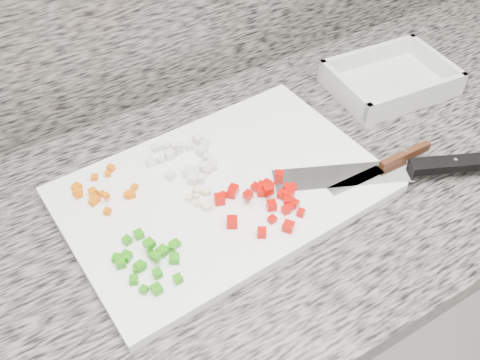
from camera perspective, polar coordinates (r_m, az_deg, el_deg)
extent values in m
cube|color=white|center=(1.26, 0.88, -15.75)|extent=(3.92, 0.62, 0.86)
cube|color=slate|center=(0.89, 1.19, -1.68)|extent=(3.96, 0.64, 0.04)
cube|color=white|center=(0.86, -1.83, -1.00)|extent=(0.52, 0.36, 0.02)
cube|color=#DC5F04|center=(0.87, -16.90, -1.47)|extent=(0.01, 0.01, 0.01)
cube|color=#DC5F04|center=(0.86, -15.32, -1.80)|extent=(0.01, 0.01, 0.01)
cube|color=#DC5F04|center=(0.87, -11.17, -0.73)|extent=(0.01, 0.01, 0.01)
cube|color=#DC5F04|center=(0.86, -15.41, -2.28)|extent=(0.01, 0.01, 0.01)
cube|color=#DC5F04|center=(0.85, -11.53, -1.45)|extent=(0.01, 0.01, 0.01)
cube|color=#DC5F04|center=(0.85, -14.07, -1.62)|extent=(0.01, 0.01, 0.01)
cube|color=#DC5F04|center=(0.90, -15.25, 0.31)|extent=(0.01, 0.01, 0.01)
cube|color=#DC5F04|center=(0.87, -15.41, -1.21)|extent=(0.01, 0.01, 0.01)
cube|color=#DC5F04|center=(0.90, -13.61, 1.25)|extent=(0.01, 0.01, 0.01)
cube|color=#DC5F04|center=(0.87, -14.55, -1.40)|extent=(0.01, 0.01, 0.01)
cube|color=#DC5F04|center=(0.89, -17.01, -0.71)|extent=(0.02, 0.02, 0.01)
cube|color=#DC5F04|center=(0.88, -16.93, -1.27)|extent=(0.02, 0.02, 0.01)
cube|color=#DC5F04|center=(0.86, -15.19, -1.98)|extent=(0.01, 0.01, 0.01)
cube|color=#DC5F04|center=(0.84, -13.96, -3.26)|extent=(0.01, 0.01, 0.01)
cube|color=#DC5F04|center=(0.90, -13.92, 0.63)|extent=(0.01, 0.01, 0.01)
cube|color=#DC5F04|center=(0.85, -11.84, -1.58)|extent=(0.01, 0.01, 0.01)
cube|color=silver|center=(0.88, -2.95, 1.49)|extent=(0.01, 0.01, 0.01)
cube|color=silver|center=(0.92, -3.78, 3.91)|extent=(0.02, 0.02, 0.01)
cube|color=silver|center=(0.87, -5.59, 0.92)|extent=(0.02, 0.02, 0.01)
cube|color=silver|center=(0.87, -7.41, 0.51)|extent=(0.02, 0.02, 0.01)
cube|color=silver|center=(0.86, -4.28, 0.06)|extent=(0.02, 0.02, 0.01)
cube|color=silver|center=(0.89, -3.45, 2.34)|extent=(0.02, 0.02, 0.01)
cube|color=silver|center=(0.92, -5.37, 3.58)|extent=(0.01, 0.01, 0.01)
cube|color=silver|center=(0.91, -4.08, 3.16)|extent=(0.02, 0.02, 0.01)
cube|color=silver|center=(0.88, -5.32, 1.08)|extent=(0.02, 0.02, 0.01)
cube|color=silver|center=(0.86, -5.03, 0.07)|extent=(0.02, 0.02, 0.02)
cube|color=silver|center=(0.91, -6.55, 3.63)|extent=(0.02, 0.02, 0.01)
cube|color=silver|center=(0.92, -8.98, 3.36)|extent=(0.01, 0.01, 0.01)
cube|color=silver|center=(0.86, -4.24, 0.16)|extent=(0.02, 0.02, 0.01)
cube|color=silver|center=(0.88, -3.61, 1.03)|extent=(0.01, 0.01, 0.01)
cube|color=silver|center=(0.91, -7.52, 2.73)|extent=(0.01, 0.01, 0.01)
cube|color=silver|center=(0.92, -6.59, 3.31)|extent=(0.02, 0.02, 0.01)
cube|color=silver|center=(0.87, -5.40, 0.71)|extent=(0.02, 0.02, 0.01)
cube|color=silver|center=(0.90, -8.46, 2.18)|extent=(0.01, 0.01, 0.01)
cube|color=silver|center=(0.88, -3.51, 1.32)|extent=(0.01, 0.01, 0.01)
cube|color=silver|center=(0.91, -7.28, 2.73)|extent=(0.02, 0.02, 0.01)
cube|color=silver|center=(0.88, -3.01, 1.73)|extent=(0.02, 0.02, 0.01)
cube|color=silver|center=(0.90, -9.49, 2.00)|extent=(0.01, 0.01, 0.01)
cube|color=silver|center=(0.93, -4.48, 4.36)|extent=(0.02, 0.02, 0.01)
cube|color=silver|center=(0.88, -3.91, 1.38)|extent=(0.02, 0.02, 0.01)
cube|color=silver|center=(0.92, -7.85, 3.61)|extent=(0.02, 0.02, 0.01)
cube|color=#25880C|center=(0.76, -10.96, -9.25)|extent=(0.01, 0.01, 0.01)
cube|color=#25880C|center=(0.76, -10.60, -9.00)|extent=(0.01, 0.01, 0.01)
cube|color=#25880C|center=(0.77, -9.40, -7.85)|extent=(0.01, 0.01, 0.01)
cube|color=#25880C|center=(0.79, -11.97, -6.32)|extent=(0.01, 0.01, 0.01)
cube|color=#25880C|center=(0.78, -13.02, -8.12)|extent=(0.02, 0.02, 0.01)
cube|color=#25880C|center=(0.78, -12.03, -7.95)|extent=(0.02, 0.02, 0.01)
cube|color=#25880C|center=(0.80, -10.75, -5.70)|extent=(0.01, 0.01, 0.01)
cube|color=#25880C|center=(0.75, -8.82, -9.82)|extent=(0.01, 0.01, 0.01)
cube|color=#25880C|center=(0.78, -6.88, -6.75)|extent=(0.01, 0.01, 0.01)
cube|color=#25880C|center=(0.74, -8.89, -11.40)|extent=(0.01, 0.01, 0.01)
cube|color=#25880C|center=(0.77, -8.25, -7.49)|extent=(0.02, 0.02, 0.01)
cube|color=#25880C|center=(0.76, -10.38, -8.98)|extent=(0.01, 0.01, 0.01)
cube|color=#25880C|center=(0.77, -9.67, -6.72)|extent=(0.02, 0.02, 0.01)
cube|color=#25880C|center=(0.78, -7.22, -7.04)|extent=(0.02, 0.02, 0.01)
cube|color=#25880C|center=(0.77, -12.60, -8.62)|extent=(0.02, 0.02, 0.01)
cube|color=#25880C|center=(0.75, -11.26, -10.40)|extent=(0.02, 0.02, 0.01)
cube|color=#25880C|center=(0.74, -6.64, -10.42)|extent=(0.01, 0.01, 0.01)
cube|color=#25880C|center=(0.76, -7.01, -8.27)|extent=(0.02, 0.02, 0.01)
cube|color=#25880C|center=(0.76, -8.94, -8.10)|extent=(0.02, 0.02, 0.01)
cube|color=#25880C|center=(0.74, -10.23, -11.41)|extent=(0.01, 0.01, 0.01)
cube|color=#C00802|center=(0.84, -0.69, -1.00)|extent=(0.02, 0.02, 0.01)
cube|color=#C00802|center=(0.83, 3.04, -0.97)|extent=(0.02, 0.02, 0.01)
cube|color=#C00802|center=(0.83, 5.52, -2.55)|extent=(0.01, 0.01, 0.01)
cube|color=#C00802|center=(0.85, 1.68, -0.73)|extent=(0.02, 0.02, 0.01)
cube|color=#C00802|center=(0.83, -2.20, -2.04)|extent=(0.02, 0.02, 0.01)
cube|color=#C00802|center=(0.83, 3.31, -0.72)|extent=(0.02, 0.02, 0.01)
cube|color=#C00802|center=(0.84, 2.30, -1.14)|extent=(0.02, 0.02, 0.01)
cube|color=#C00802|center=(0.84, -1.79, -1.65)|extent=(0.01, 0.01, 0.01)
cube|color=#C00802|center=(0.87, 4.20, 0.52)|extent=(0.02, 0.02, 0.01)
cube|color=#C00802|center=(0.84, 2.41, -0.80)|extent=(0.02, 0.02, 0.01)
cube|color=#C00802|center=(0.79, 2.34, -5.62)|extent=(0.02, 0.02, 0.01)
cube|color=#C00802|center=(0.83, 5.12, -2.26)|extent=(0.02, 0.02, 0.01)
cube|color=#C00802|center=(0.82, 0.87, -1.61)|extent=(0.02, 0.02, 0.01)
cube|color=#C00802|center=(0.83, 5.82, -2.48)|extent=(0.02, 0.02, 0.01)
cube|color=#C00802|center=(0.80, 3.45, -4.18)|extent=(0.01, 0.01, 0.01)
cube|color=#C00802|center=(0.82, 4.91, -3.21)|extent=(0.01, 0.01, 0.01)
cube|color=#C00802|center=(0.85, 5.12, -0.90)|extent=(0.02, 0.02, 0.01)
cube|color=#C00802|center=(0.84, 4.50, -1.52)|extent=(0.02, 0.02, 0.01)
cube|color=#C00802|center=(0.82, 6.51, -3.48)|extent=(0.02, 0.02, 0.01)
cube|color=#C00802|center=(0.85, 2.88, -0.47)|extent=(0.02, 0.02, 0.01)
cube|color=#C00802|center=(0.82, 5.29, -2.92)|extent=(0.01, 0.01, 0.01)
cube|color=#C00802|center=(0.85, 5.66, -0.76)|extent=(0.01, 0.01, 0.01)
cube|color=#C00802|center=(0.79, 5.19, -4.93)|extent=(0.02, 0.02, 0.01)
cube|color=#C00802|center=(0.82, 3.38, -2.72)|extent=(0.02, 0.02, 0.01)
cube|color=#C00802|center=(0.80, -0.84, -4.50)|extent=(0.02, 0.02, 0.02)
cube|color=#C00802|center=(0.84, 5.17, -1.55)|extent=(0.02, 0.02, 0.01)
cube|color=#C00802|center=(0.84, -0.89, -1.43)|extent=(0.02, 0.02, 0.01)
cube|color=beige|center=(0.84, -5.46, -1.90)|extent=(0.01, 0.01, 0.01)
cube|color=beige|center=(0.85, -4.85, -1.10)|extent=(0.01, 0.01, 0.01)
cube|color=beige|center=(0.83, -3.89, -2.35)|extent=(0.01, 0.01, 0.01)
cube|color=beige|center=(0.84, -3.72, -1.33)|extent=(0.01, 0.01, 0.01)
cube|color=beige|center=(0.82, -3.59, -2.91)|extent=(0.01, 0.01, 0.01)
cube|color=beige|center=(0.83, -4.66, -2.47)|extent=(0.01, 0.01, 0.01)
cube|color=beige|center=(0.84, -5.29, -1.81)|extent=(0.01, 0.01, 0.01)
cube|color=beige|center=(0.84, -3.39, -1.26)|extent=(0.01, 0.01, 0.01)
cube|color=beige|center=(0.82, -3.85, -2.70)|extent=(0.01, 0.01, 0.01)
cube|color=beige|center=(0.83, -4.42, -2.54)|extent=(0.01, 0.01, 0.01)
cube|color=beige|center=(0.85, -4.47, -1.19)|extent=(0.01, 0.01, 0.01)
cube|color=beige|center=(0.84, -4.51, -1.17)|extent=(0.01, 0.01, 0.01)
cube|color=beige|center=(0.84, -4.66, -1.75)|extent=(0.01, 0.01, 0.01)
cube|color=beige|center=(0.82, -3.35, -2.81)|extent=(0.01, 0.01, 0.01)
cube|color=silver|center=(0.89, 10.89, 0.43)|extent=(0.23, 0.14, 0.00)
cube|color=black|center=(0.95, 21.86, 1.62)|extent=(0.15, 0.09, 0.02)
cylinder|color=silver|center=(0.94, 22.00, 2.01)|extent=(0.01, 0.01, 0.00)
cube|color=silver|center=(0.88, 12.25, -0.09)|extent=(0.10, 0.02, 0.00)
cube|color=#4C2213|center=(0.94, 17.19, 2.50)|extent=(0.10, 0.01, 0.02)
cylinder|color=silver|center=(0.93, 17.30, 2.90)|extent=(0.01, 0.01, 0.00)
cube|color=silver|center=(1.13, 15.59, 9.70)|extent=(0.25, 0.19, 0.01)
cube|color=silver|center=(1.16, 13.50, 12.76)|extent=(0.23, 0.03, 0.04)
cube|color=silver|center=(1.07, 18.34, 8.44)|extent=(0.23, 0.03, 0.04)
cube|color=silver|center=(1.18, 20.11, 11.77)|extent=(0.03, 0.17, 0.04)
cube|color=silver|center=(1.05, 11.06, 9.43)|extent=(0.03, 0.17, 0.04)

